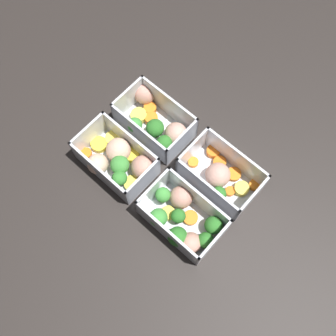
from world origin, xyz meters
name	(u,v)px	position (x,y,z in m)	size (l,w,h in m)	color
ground_plane	(168,172)	(0.00, 0.00, 0.00)	(4.00, 4.00, 0.00)	#282321
container_near_left	(221,176)	(-0.09, -0.06, 0.03)	(0.16, 0.10, 0.07)	silver
container_near_right	(155,121)	(0.09, -0.06, 0.03)	(0.18, 0.12, 0.07)	silver
container_far_left	(183,219)	(-0.09, 0.06, 0.03)	(0.16, 0.11, 0.07)	silver
container_far_right	(119,160)	(0.09, 0.05, 0.03)	(0.16, 0.12, 0.07)	silver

